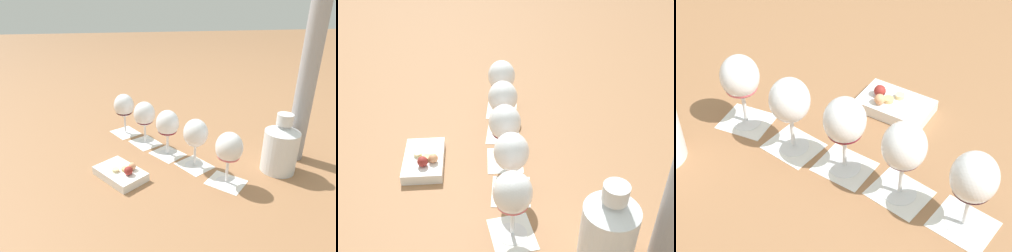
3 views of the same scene
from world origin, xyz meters
The scene contains 13 objects.
ground_plane centered at (0.00, 0.00, 0.00)m, with size 8.00×8.00×0.00m, color #936642.
tasting_card_0 centered at (-0.21, -0.14, 0.00)m, with size 0.14×0.14×0.00m.
tasting_card_1 centered at (-0.09, -0.07, 0.00)m, with size 0.14×0.13×0.00m.
tasting_card_2 centered at (0.00, 0.01, 0.00)m, with size 0.14×0.14×0.00m.
tasting_card_3 centered at (0.10, 0.08, 0.00)m, with size 0.14×0.13×0.00m.
tasting_card_4 centered at (0.21, 0.15, 0.00)m, with size 0.14×0.13×0.00m.
wine_glass_0 centered at (-0.21, -0.14, 0.11)m, with size 0.08×0.08×0.17m.
wine_glass_1 centered at (-0.09, -0.07, 0.11)m, with size 0.08×0.08×0.17m.
wine_glass_2 centered at (0.00, 0.01, 0.11)m, with size 0.08×0.08×0.17m.
wine_glass_3 centered at (0.10, 0.08, 0.11)m, with size 0.08×0.08×0.17m.
wine_glass_4 centered at (0.21, 0.15, 0.11)m, with size 0.08×0.08×0.17m.
ceramic_vase centered at (-0.16, -0.33, 0.09)m, with size 0.11×0.11×0.20m.
snack_dish centered at (-0.13, 0.17, 0.02)m, with size 0.19×0.18×0.05m.
Camera 2 is at (-0.74, -0.47, 0.70)m, focal length 45.00 mm.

